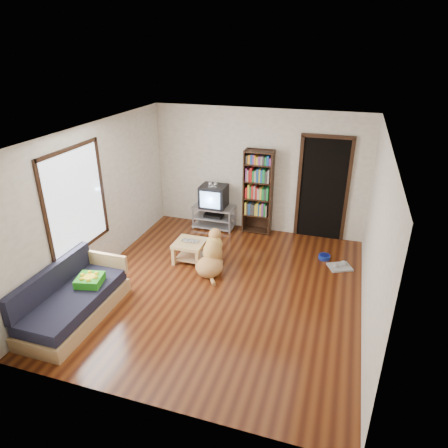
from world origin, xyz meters
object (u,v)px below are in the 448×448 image
(sofa, at_px, (73,302))
(dog, at_px, (212,257))
(crt_tv, at_px, (214,196))
(coffee_table, at_px, (190,248))
(laptop, at_px, (189,242))
(grey_rag, at_px, (340,267))
(tv_stand, at_px, (214,216))
(green_cushion, at_px, (90,280))
(dog_bowl, at_px, (324,257))
(bookshelf, at_px, (258,188))

(sofa, xyz_separation_m, dog, (1.53, 1.88, 0.02))
(crt_tv, distance_m, sofa, 3.81)
(crt_tv, bearing_deg, coffee_table, -88.03)
(laptop, bearing_deg, crt_tv, 93.13)
(laptop, height_order, grey_rag, laptop)
(tv_stand, bearing_deg, green_cushion, -104.32)
(green_cushion, xyz_separation_m, dog, (1.41, 1.58, -0.20))
(crt_tv, xyz_separation_m, dog, (0.56, -1.77, -0.46))
(tv_stand, relative_size, crt_tv, 1.55)
(grey_rag, height_order, dog, dog)
(crt_tv, distance_m, coffee_table, 1.63)
(coffee_table, xyz_separation_m, dog, (0.50, -0.21, 0.00))
(tv_stand, bearing_deg, coffee_table, -88.01)
(laptop, distance_m, dog, 0.55)
(tv_stand, height_order, coffee_table, tv_stand)
(sofa, bearing_deg, crt_tv, 75.07)
(dog_bowl, relative_size, tv_stand, 0.24)
(laptop, bearing_deg, bookshelf, 62.92)
(dog_bowl, bearing_deg, grey_rag, -39.81)
(dog_bowl, relative_size, coffee_table, 0.40)
(tv_stand, bearing_deg, laptop, -88.04)
(dog_bowl, distance_m, dog, 2.19)
(laptop, relative_size, grey_rag, 0.80)
(laptop, distance_m, bookshelf, 1.98)
(coffee_table, bearing_deg, green_cushion, -116.82)
(dog_bowl, height_order, sofa, sofa)
(sofa, bearing_deg, dog_bowl, 40.39)
(grey_rag, bearing_deg, dog, -160.26)
(bookshelf, bearing_deg, laptop, -118.28)
(grey_rag, relative_size, sofa, 0.22)
(green_cushion, distance_m, sofa, 0.39)
(dog_bowl, relative_size, crt_tv, 0.38)
(laptop, bearing_deg, dog, -17.97)
(dog, bearing_deg, tv_stand, 107.69)
(crt_tv, relative_size, bookshelf, 0.32)
(grey_rag, relative_size, crt_tv, 0.69)
(dog, bearing_deg, green_cushion, -131.65)
(grey_rag, distance_m, dog, 2.36)
(green_cushion, relative_size, crt_tv, 0.64)
(dog_bowl, bearing_deg, tv_stand, 164.02)
(bookshelf, bearing_deg, crt_tv, -175.68)
(dog_bowl, bearing_deg, sofa, -139.61)
(green_cushion, height_order, coffee_table, green_cushion)
(grey_rag, bearing_deg, sofa, -144.41)
(grey_rag, height_order, tv_stand, tv_stand)
(green_cushion, bearing_deg, laptop, 49.87)
(grey_rag, height_order, crt_tv, crt_tv)
(laptop, height_order, coffee_table, laptop)
(crt_tv, bearing_deg, dog_bowl, -16.45)
(green_cushion, bearing_deg, dog_bowl, 25.46)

